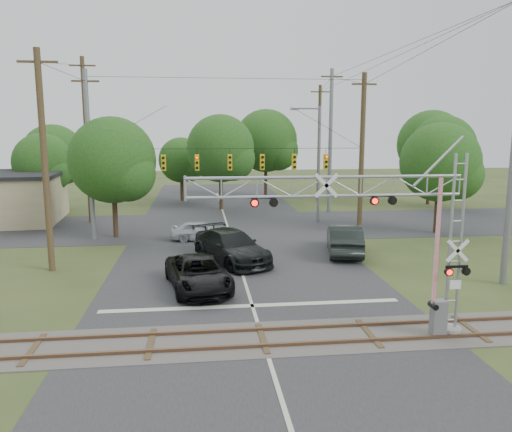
{
  "coord_description": "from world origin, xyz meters",
  "views": [
    {
      "loc": [
        -2.2,
        -14.94,
        7.51
      ],
      "look_at": [
        0.39,
        7.5,
        3.61
      ],
      "focal_mm": 35.0,
      "sensor_mm": 36.0,
      "label": 1
    }
  ],
  "objects": [
    {
      "name": "road_cross",
      "position": [
        0.0,
        24.0,
        0.01
      ],
      "size": [
        90.0,
        12.0,
        0.02
      ],
      "primitive_type": "cube",
      "color": "#28282A",
      "rests_on": "ground"
    },
    {
      "name": "pickup_black",
      "position": [
        -2.31,
        8.16,
        0.78
      ],
      "size": [
        3.58,
        5.98,
        1.55
      ],
      "primitive_type": "imported",
      "rotation": [
        0.0,
        0.0,
        0.19
      ],
      "color": "black",
      "rests_on": "ground"
    },
    {
      "name": "railroad_track",
      "position": [
        0.0,
        2.0,
        0.03
      ],
      "size": [
        90.0,
        3.2,
        0.17
      ],
      "color": "#4B4641",
      "rests_on": "ground"
    },
    {
      "name": "traffic_signal_span",
      "position": [
        0.88,
        20.0,
        5.66
      ],
      "size": [
        19.34,
        0.36,
        11.5
      ],
      "color": "slate",
      "rests_on": "ground"
    },
    {
      "name": "streetlight",
      "position": [
        7.38,
        24.87,
        5.27
      ],
      "size": [
        2.51,
        0.26,
        9.42
      ],
      "color": "slate",
      "rests_on": "ground"
    },
    {
      "name": "car_dark",
      "position": [
        -0.4,
        12.97,
        0.91
      ],
      "size": [
        4.92,
        6.78,
        1.82
      ],
      "primitive_type": "imported",
      "rotation": [
        0.0,
        0.0,
        0.43
      ],
      "color": "black",
      "rests_on": "ground"
    },
    {
      "name": "sedan_silver",
      "position": [
        -2.12,
        18.92,
        0.7
      ],
      "size": [
        4.2,
        1.91,
        1.4
      ],
      "primitive_type": "imported",
      "rotation": [
        0.0,
        0.0,
        1.51
      ],
      "color": "#ADAFB5",
      "rests_on": "ground"
    },
    {
      "name": "suv_dark",
      "position": [
        6.62,
        14.12,
        0.91
      ],
      "size": [
        3.07,
        5.83,
        1.83
      ],
      "primitive_type": "imported",
      "rotation": [
        0.0,
        0.0,
        2.93
      ],
      "color": "black",
      "rests_on": "ground"
    },
    {
      "name": "utility_poles",
      "position": [
        2.66,
        22.46,
        6.55
      ],
      "size": [
        25.74,
        30.54,
        14.18
      ],
      "color": "#3A2C1B",
      "rests_on": "ground"
    },
    {
      "name": "road_main",
      "position": [
        0.0,
        10.0,
        0.01
      ],
      "size": [
        14.0,
        90.0,
        0.02
      ],
      "primitive_type": "cube",
      "color": "#28282A",
      "rests_on": "ground"
    },
    {
      "name": "ground",
      "position": [
        0.0,
        0.0,
        0.0
      ],
      "size": [
        160.0,
        160.0,
        0.0
      ],
      "primitive_type": "plane",
      "color": "#30401D",
      "rests_on": "ground"
    },
    {
      "name": "crossing_gantry",
      "position": [
        4.03,
        1.64,
        4.16
      ],
      "size": [
        10.13,
        0.86,
        6.72
      ],
      "color": "gray",
      "rests_on": "ground"
    },
    {
      "name": "treeline",
      "position": [
        1.23,
        32.33,
        5.66
      ],
      "size": [
        52.72,
        27.49,
        9.83
      ],
      "color": "#3A271A",
      "rests_on": "ground"
    }
  ]
}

